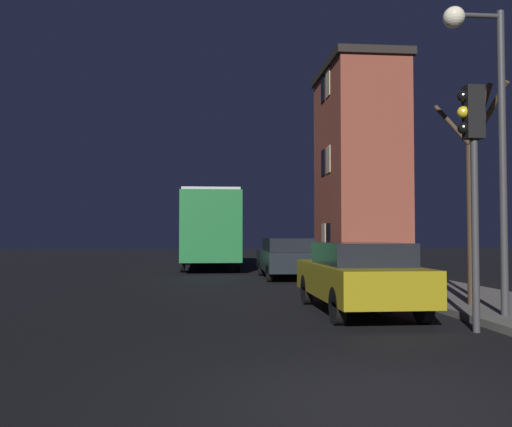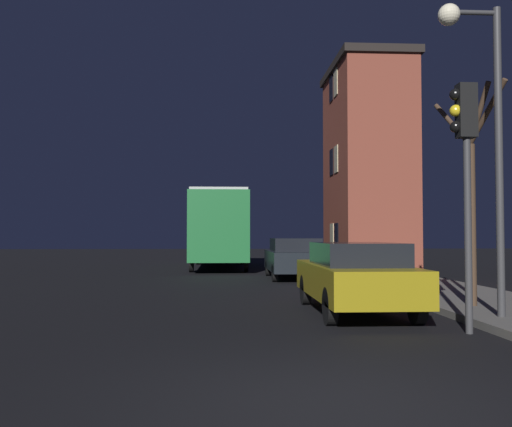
{
  "view_description": "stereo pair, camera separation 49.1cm",
  "coord_description": "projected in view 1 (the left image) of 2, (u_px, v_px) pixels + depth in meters",
  "views": [
    {
      "loc": [
        -1.62,
        -5.38,
        1.62
      ],
      "look_at": [
        -0.31,
        8.81,
        2.15
      ],
      "focal_mm": 40.0,
      "sensor_mm": 36.0,
      "label": 1
    },
    {
      "loc": [
        -1.13,
        -5.41,
        1.62
      ],
      "look_at": [
        -0.31,
        8.81,
        2.15
      ],
      "focal_mm": 40.0,
      "sensor_mm": 36.0,
      "label": 2
    }
  ],
  "objects": [
    {
      "name": "bare_tree",
      "position": [
        472.0,
        197.0,
        12.1
      ],
      "size": [
        0.64,
        2.3,
        4.58
      ],
      "color": "#473323",
      "rests_on": "sidewalk"
    },
    {
      "name": "streetlamp",
      "position": [
        485.0,
        105.0,
        10.55
      ],
      "size": [
        1.17,
        0.4,
        5.71
      ],
      "color": "#38383A",
      "rests_on": "sidewalk"
    },
    {
      "name": "brick_building",
      "position": [
        359.0,
        167.0,
        23.82
      ],
      "size": [
        3.04,
        5.42,
        8.59
      ],
      "color": "brown",
      "rests_on": "sidewalk"
    },
    {
      "name": "traffic_light",
      "position": [
        472.0,
        154.0,
        9.54
      ],
      "size": [
        0.43,
        0.24,
        4.13
      ],
      "color": "#38383A",
      "rests_on": "ground"
    },
    {
      "name": "bus",
      "position": [
        210.0,
        224.0,
        27.87
      ],
      "size": [
        2.57,
        9.87,
        3.59
      ],
      "color": "#1E6B33",
      "rests_on": "ground"
    },
    {
      "name": "car_near_lane",
      "position": [
        358.0,
        275.0,
        11.78
      ],
      "size": [
        1.77,
        4.7,
        1.46
      ],
      "color": "olive",
      "rests_on": "ground"
    },
    {
      "name": "ground_plane",
      "position": [
        373.0,
        404.0,
        5.44
      ],
      "size": [
        120.0,
        120.0,
        0.0
      ],
      "primitive_type": "plane",
      "color": "black"
    },
    {
      "name": "car_mid_lane",
      "position": [
        288.0,
        257.0,
        21.06
      ],
      "size": [
        1.88,
        4.47,
        1.49
      ],
      "color": "black",
      "rests_on": "ground"
    }
  ]
}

